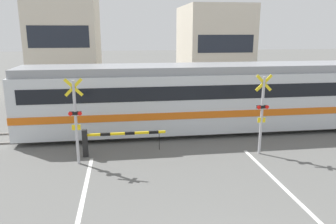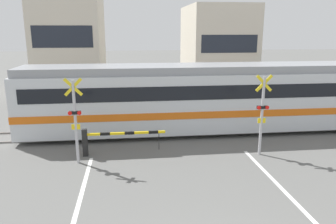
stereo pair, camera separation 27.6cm
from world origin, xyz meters
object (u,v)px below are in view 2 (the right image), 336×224
commuter_train (243,95)px  crossing_signal_left (75,117)px  crossing_signal_right (262,111)px  crossing_barrier_far (202,104)px  crossing_barrier_near (105,138)px  pedestrian (147,96)px

commuter_train → crossing_signal_left: (-7.70, -3.44, 0.03)m
crossing_signal_left → crossing_signal_right: (7.26, 0.00, 0.00)m
crossing_barrier_far → crossing_barrier_near: bearing=-133.1°
pedestrian → crossing_barrier_far: bearing=-26.7°
crossing_barrier_near → crossing_barrier_far: size_ratio=1.00×
crossing_signal_left → crossing_signal_right: 7.26m
crossing_barrier_far → crossing_signal_right: crossing_signal_right is taller
commuter_train → crossing_barrier_far: commuter_train is taller
crossing_barrier_far → commuter_train: bearing=-63.8°
crossing_signal_right → crossing_signal_left: bearing=180.0°
crossing_barrier_near → crossing_barrier_far: (5.29, 5.65, 0.00)m
crossing_signal_right → pedestrian: 8.95m
crossing_signal_left → crossing_signal_right: bearing=0.0°
pedestrian → crossing_signal_left: bearing=-111.7°
crossing_barrier_near → crossing_signal_right: (6.27, -0.69, 1.10)m
commuter_train → crossing_signal_right: 3.47m
crossing_signal_left → crossing_barrier_near: bearing=35.0°
crossing_barrier_far → crossing_signal_left: 8.98m
crossing_barrier_near → crossing_signal_right: size_ratio=1.02×
commuter_train → crossing_signal_left: bearing=-155.9°
commuter_train → pedestrian: commuter_train is taller
commuter_train → crossing_barrier_near: 7.33m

